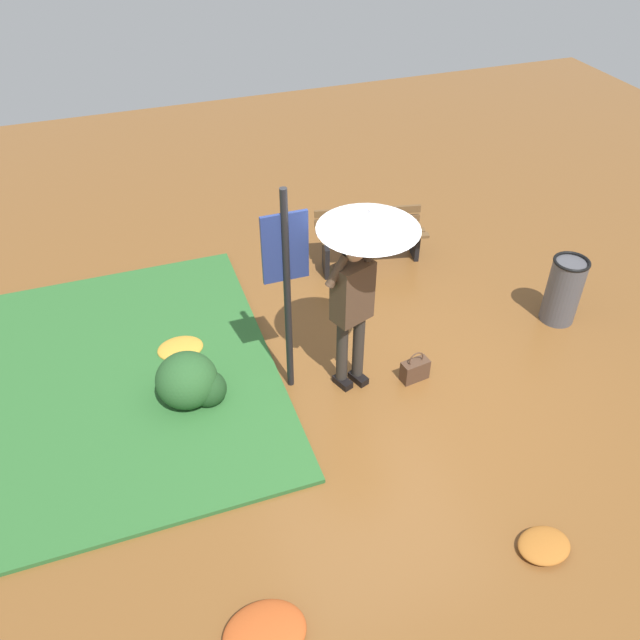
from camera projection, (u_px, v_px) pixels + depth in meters
ground_plane at (382, 390)px, 6.80m from camera, size 18.00×18.00×0.00m
grass_verge at (44, 395)px, 6.71m from camera, size 4.80×4.00×0.05m
person_with_umbrella at (361, 257)px, 5.98m from camera, size 0.96×0.96×2.04m
info_sign_post at (286, 271)px, 5.98m from camera, size 0.44×0.07×2.30m
handbag at (415, 370)px, 6.86m from camera, size 0.32×0.18×0.37m
park_bench at (371, 236)px, 8.46m from camera, size 1.42×0.67×0.75m
trash_bin at (564, 290)px, 7.49m from camera, size 0.42×0.42×0.83m
shrub_cluster at (191, 382)px, 6.52m from camera, size 0.69×0.63×0.57m
leaf_pile_near_person at (544, 546)px, 5.32m from camera, size 0.45×0.36×0.10m
leaf_pile_by_bench at (180, 348)px, 7.24m from camera, size 0.51×0.41×0.11m
leaf_pile_far_path at (265, 633)px, 4.74m from camera, size 0.63×0.50×0.14m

